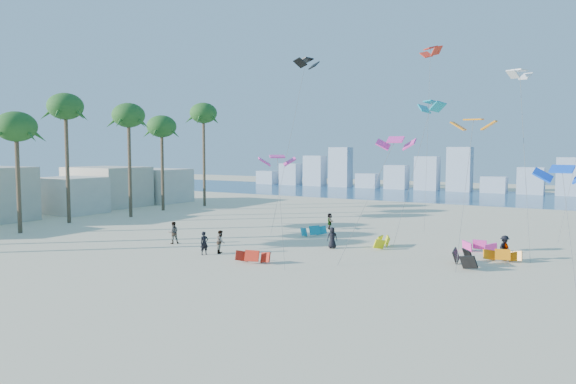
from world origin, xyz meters
The scene contains 10 objects.
ground centered at (0.00, 0.00, 0.00)m, with size 220.00×220.00×0.00m, color beige.
ocean centered at (0.00, 72.00, 0.01)m, with size 220.00×220.00×0.00m, color navy.
kitesurfer_near centered at (-0.72, 9.87, 0.88)m, with size 0.65×0.42×1.77m, color black.
kitesurfer_mid centered at (-0.03, 11.00, 0.88)m, with size 0.86×0.67×1.77m, color gray.
kitesurfers_far centered at (9.16, 18.71, 0.87)m, with size 33.58×15.45×1.87m.
grounded_kites centered at (12.01, 17.67, 0.45)m, with size 19.20×14.79×1.04m.
flying_kites centered at (15.00, 22.10, 12.31)m, with size 34.78×26.19×18.62m.
palm_row centered at (-23.07, 16.16, 11.35)m, with size 7.24×44.80×14.43m.
beachfront_buildings centered at (-33.69, 20.82, 2.67)m, with size 11.50×43.00×6.00m.
distant_skyline centered at (-1.19, 82.00, 3.09)m, with size 85.00×3.00×8.40m.
Camera 1 is at (25.14, -21.05, 7.96)m, focal length 33.24 mm.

